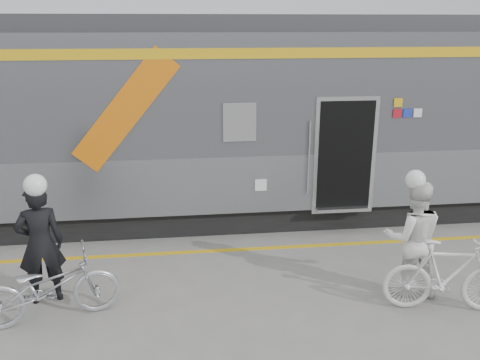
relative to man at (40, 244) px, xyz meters
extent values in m
plane|color=slate|center=(2.97, -0.76, -0.90)|extent=(90.00, 90.00, 0.00)
cube|color=black|center=(2.93, 3.44, -0.65)|extent=(24.00, 2.70, 0.50)
cube|color=#9EA0A5|center=(2.93, 3.44, 0.15)|extent=(24.00, 3.00, 1.10)
cube|color=#5C5E64|center=(2.93, 3.44, 1.80)|extent=(24.00, 3.00, 2.20)
cube|color=#38383A|center=(2.93, 3.44, 3.05)|extent=(24.00, 2.64, 0.30)
cube|color=gold|center=(2.93, 1.93, 2.55)|extent=(24.00, 0.02, 0.18)
cube|color=orange|center=(1.13, 1.93, 1.60)|extent=(1.96, 0.01, 2.19)
cube|color=black|center=(3.13, 1.93, 1.35)|extent=(0.55, 0.02, 0.65)
cube|color=black|center=(5.13, 2.14, 0.65)|extent=(1.05, 0.45, 2.10)
cube|color=silver|center=(5.13, 1.93, 0.65)|extent=(1.20, 0.02, 2.25)
cylinder|color=silver|center=(4.43, 1.91, 0.65)|extent=(0.04, 0.04, 1.40)
cube|color=silver|center=(5.13, 1.89, -0.38)|extent=(1.05, 0.25, 0.06)
cube|color=gold|center=(6.08, 1.92, 1.65)|extent=(0.16, 0.01, 0.16)
cube|color=#AC1320|center=(6.08, 1.92, 1.45)|extent=(0.16, 0.01, 0.16)
cube|color=#1B30B2|center=(6.28, 1.92, 1.45)|extent=(0.16, 0.01, 0.16)
cube|color=silver|center=(6.48, 1.92, 1.45)|extent=(0.16, 0.01, 0.16)
cube|color=silver|center=(3.53, 1.92, 0.15)|extent=(0.22, 0.01, 0.22)
cube|color=gold|center=(2.97, 1.39, -0.90)|extent=(24.00, 0.12, 0.01)
imported|color=black|center=(0.00, 0.00, 0.00)|extent=(0.75, 0.58, 1.81)
imported|color=#B5B7BE|center=(0.20, -0.55, -0.41)|extent=(2.00, 1.12, 0.99)
imported|color=white|center=(5.44, -0.43, -0.01)|extent=(0.98, 0.83, 1.78)
imported|color=silver|center=(5.74, -0.98, -0.36)|extent=(1.86, 0.85, 1.08)
sphere|color=white|center=(0.00, 0.00, 1.06)|extent=(0.31, 0.31, 0.31)
sphere|color=white|center=(5.44, -0.43, 1.02)|extent=(0.29, 0.29, 0.29)
camera|label=1|loc=(2.04, -7.01, 3.03)|focal=38.00mm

